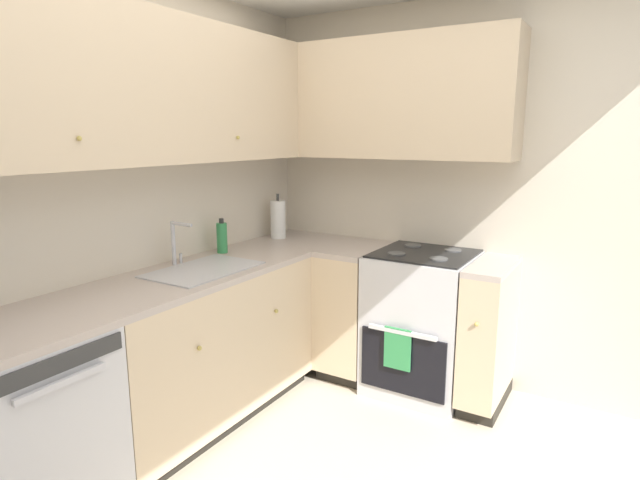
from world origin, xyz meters
name	(u,v)px	position (x,y,z in m)	size (l,w,h in m)	color
wall_back	(86,216)	(0.00, 1.45, 1.26)	(3.64, 0.05, 2.52)	beige
wall_right	(467,198)	(1.79, 0.00, 1.26)	(0.05, 2.95, 2.52)	beige
dishwasher	(24,436)	(-0.60, 1.12, 0.44)	(0.60, 0.63, 0.88)	silver
lower_cabinets_back	(201,349)	(0.44, 1.13, 0.45)	(1.46, 0.62, 0.88)	beige
countertop_back	(197,273)	(0.44, 1.12, 0.90)	(2.67, 0.60, 0.04)	#B7A89E
lower_cabinets_right	(403,321)	(1.47, 0.29, 0.45)	(0.62, 1.20, 0.88)	beige
countertop_right	(405,255)	(1.47, 0.29, 0.90)	(0.60, 1.20, 0.03)	#B7A89E
oven_range	(422,321)	(1.49, 0.16, 0.47)	(0.68, 0.62, 1.07)	silver
upper_cabinets_back	(146,89)	(0.28, 1.26, 1.90)	(2.35, 0.34, 0.77)	beige
upper_cabinets_right	(382,99)	(1.61, 0.55, 1.90)	(0.32, 1.75, 0.77)	beige
sink	(204,277)	(0.46, 1.09, 0.88)	(0.63, 0.40, 0.10)	#B7B7BC
faucet	(176,240)	(0.46, 1.30, 1.07)	(0.07, 0.16, 0.26)	silver
soap_bottle	(222,237)	(0.85, 1.30, 1.02)	(0.07, 0.07, 0.22)	#338C4C
paper_towel_roll	(278,219)	(1.44, 1.28, 1.06)	(0.11, 0.11, 0.34)	white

